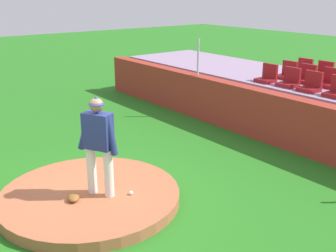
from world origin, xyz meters
TOP-DOWN VIEW (x-y plane):
  - ground_plane at (0.00, 0.00)m, footprint 60.00×60.00m
  - pitchers_mound at (0.00, 0.00)m, footprint 3.29×3.29m
  - pitcher at (0.21, 0.13)m, footprint 0.76×0.49m
  - baseball at (0.57, 0.53)m, footprint 0.07×0.07m
  - fielding_glove at (0.13, -0.38)m, footprint 0.36×0.31m
  - brick_barrier at (0.00, 5.17)m, footprint 14.90×0.40m
  - fence_post_left at (-2.89, 5.17)m, footprint 0.06×0.06m
  - bleacher_platform at (0.00, 7.15)m, footprint 14.82×3.05m
  - stadium_chair_0 at (-1.07, 6.14)m, footprint 0.48×0.44m
  - stadium_chair_1 at (-0.34, 6.17)m, footprint 0.48×0.44m
  - stadium_chair_2 at (0.33, 6.14)m, footprint 0.48×0.44m
  - stadium_chair_4 at (-1.04, 6.99)m, footprint 0.48×0.44m
  - stadium_chair_5 at (-0.38, 6.94)m, footprint 0.48×0.44m
  - stadium_chair_6 at (0.34, 6.95)m, footprint 0.48×0.44m
  - stadium_chair_8 at (-1.04, 7.75)m, footprint 0.48×0.44m
  - stadium_chair_9 at (-0.37, 7.77)m, footprint 0.48×0.44m

SIDE VIEW (x-z plane):
  - ground_plane at x=0.00m, z-range 0.00..0.00m
  - pitchers_mound at x=0.00m, z-range 0.00..0.20m
  - baseball at x=0.57m, z-range 0.20..0.28m
  - fielding_glove at x=0.13m, z-range 0.20..0.31m
  - bleacher_platform at x=0.00m, z-range 0.00..1.26m
  - brick_barrier at x=0.00m, z-range 0.00..1.28m
  - pitcher at x=0.21m, z-range 0.35..2.16m
  - stadium_chair_0 at x=-1.07m, z-range 1.16..1.66m
  - stadium_chair_1 at x=-0.34m, z-range 1.16..1.66m
  - stadium_chair_2 at x=0.33m, z-range 1.16..1.66m
  - stadium_chair_4 at x=-1.04m, z-range 1.16..1.66m
  - stadium_chair_5 at x=-0.38m, z-range 1.16..1.66m
  - stadium_chair_6 at x=0.34m, z-range 1.16..1.66m
  - stadium_chair_8 at x=-1.04m, z-range 1.16..1.66m
  - stadium_chair_9 at x=-0.37m, z-range 1.16..1.66m
  - fence_post_left at x=-2.89m, z-range 1.28..2.36m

